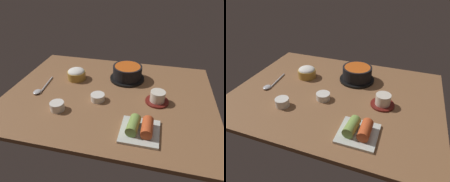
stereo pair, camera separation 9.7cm
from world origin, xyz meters
The scene contains 8 objects.
dining_table centered at (0.00, 0.00, 1.00)cm, with size 100.00×76.00×2.00cm, color brown.
stone_pot centered at (6.25, 16.27, 5.96)cm, with size 18.70×18.70×7.91cm.
rice_bowl centered at (-20.85, 10.25, 5.12)cm, with size 9.85×9.85×6.20cm.
tea_cup_with_saucer centered at (23.35, -1.85, 4.51)cm, with size 10.75×10.75×5.63cm.
banchan_cup_center centered at (-3.76, -6.60, 3.68)cm, with size 6.56×6.56×3.12cm.
kimchi_plate centered at (17.92, -23.47, 4.12)cm, with size 14.89×14.89×5.35cm.
side_bowl_near centered at (-18.83, -17.65, 4.01)cm, with size 6.22×6.22×3.76cm.
spoon centered at (-34.35, -5.04, 2.61)cm, with size 3.82×18.64×1.35cm.
Camera 1 is at (20.82, -81.56, 57.71)cm, focal length 32.84 mm.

